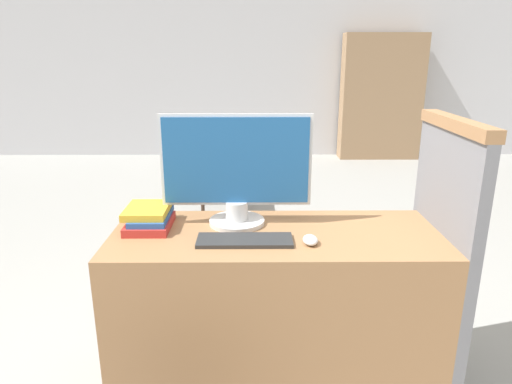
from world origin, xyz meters
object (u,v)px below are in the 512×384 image
mouse (310,240)px  far_chair (223,162)px  keyboard (245,240)px  book_stack (149,218)px  monitor (236,171)px

mouse → far_chair: (-0.53, 2.79, -0.33)m
keyboard → mouse: bearing=-3.9°
book_stack → monitor: bearing=5.9°
monitor → far_chair: size_ratio=0.80×
book_stack → far_chair: size_ratio=0.33×
keyboard → mouse: 0.27m
keyboard → book_stack: 0.46m
book_stack → mouse: bearing=-15.7°
mouse → monitor: bearing=142.5°
monitor → mouse: size_ratio=7.10×
far_chair → monitor: bearing=-81.3°
keyboard → far_chair: 2.80m
monitor → book_stack: bearing=-174.1°
monitor → keyboard: monitor is taller
monitor → keyboard: (0.04, -0.22, -0.24)m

